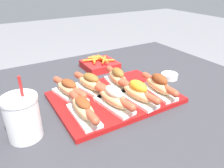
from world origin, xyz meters
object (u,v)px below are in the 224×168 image
Objects in this scene: drink_cup at (23,117)px; hot_dog_3 at (159,85)px; hot_dog_0 at (83,108)px; hot_dog_6 at (118,78)px; hot_dog_2 at (138,92)px; sauce_bowl at (169,76)px; hot_dog_4 at (69,89)px; fries_basket at (100,64)px; hot_dog_1 at (114,98)px; serving_tray at (115,97)px; hot_dog_5 at (91,83)px.

hot_dog_3 is at bearing -2.42° from drink_cup.
hot_dog_6 is at bearing 32.03° from hot_dog_0.
drink_cup is at bearing 176.02° from hot_dog_2.
sauce_bowl is 0.39× the size of drink_cup.
hot_dog_4 is 0.34m from fries_basket.
fries_basket is (-0.06, 0.38, -0.03)m from hot_dog_3.
hot_dog_1 is 0.10m from hot_dog_2.
hot_dog_6 is 0.41m from drink_cup.
hot_dog_1 is at bearing 0.88° from hot_dog_0.
hot_dog_3 is 2.75× the size of sauce_bowl.
hot_dog_0 is 0.32m from hot_dog_3.
hot_dog_4 is at bearing 34.35° from drink_cup.
serving_tray is at bearing -107.64° from fries_basket.
hot_dog_3 is 0.50m from drink_cup.
hot_dog_0 is 0.26m from hot_dog_6.
serving_tray is 0.35m from drink_cup.
hot_dog_4 reaches higher than fries_basket.
sauce_bowl is at bearing 22.46° from hot_dog_2.
hot_dog_1 reaches higher than hot_dog_4.
hot_dog_3 is at bearing -24.75° from serving_tray.
hot_dog_0 is at bearing -93.50° from hot_dog_4.
fries_basket is at bearing 82.81° from hot_dog_2.
hot_dog_1 is 0.17m from hot_dog_6.
drink_cup is (-0.18, 0.02, 0.02)m from hot_dog_0.
serving_tray is at bearing 23.55° from hot_dog_0.
hot_dog_0 is 1.02× the size of hot_dog_4.
serving_tray is 2.33× the size of drink_cup.
hot_dog_1 is 0.15m from hot_dog_5.
hot_dog_1 is 2.72× the size of sauce_bowl.
hot_dog_6 is (0.01, 0.14, -0.00)m from hot_dog_2.
hot_dog_1 is at bearing 179.12° from hot_dog_3.
hot_dog_2 reaches higher than hot_dog_3.
hot_dog_5 is at bearing 55.89° from hot_dog_0.
hot_dog_3 is 0.39m from fries_basket.
hot_dog_1 reaches higher than serving_tray.
drink_cup reaches higher than hot_dog_6.
hot_dog_1 is 1.00× the size of hot_dog_2.
hot_dog_2 is 0.39m from fries_basket.
sauce_bowl is at bearing -6.91° from hot_dog_6.
hot_dog_2 is at bearing -92.21° from hot_dog_6.
drink_cup reaches higher than fries_basket.
hot_dog_0 is 1.07× the size of drink_cup.
hot_dog_3 is at bearing -0.24° from hot_dog_0.
hot_dog_0 is at bearing -179.12° from hot_dog_1.
hot_dog_6 is at bearing -6.79° from hot_dog_5.
serving_tray is 2.19× the size of hot_dog_2.
hot_dog_2 is 1.02× the size of hot_dog_5.
sauce_bowl is (0.27, 0.11, -0.04)m from hot_dog_2.
hot_dog_3 is at bearing -147.27° from sauce_bowl.
drink_cup is at bearing 173.72° from hot_dog_0.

